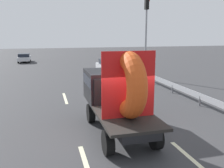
{
  "coord_description": "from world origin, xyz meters",
  "views": [
    {
      "loc": [
        -2.78,
        -8.47,
        3.95
      ],
      "look_at": [
        -0.1,
        1.58,
        1.81
      ],
      "focal_mm": 39.85,
      "sensor_mm": 36.0,
      "label": 1
    }
  ],
  "objects": [
    {
      "name": "lane_dash_right_far",
      "position": [
        1.56,
        6.32,
        0.0
      ],
      "size": [
        0.16,
        2.95,
        0.01
      ],
      "primitive_type": "cube",
      "rotation": [
        0.0,
        0.0,
        1.57
      ],
      "color": "beige",
      "rests_on": "ground_plane"
    },
    {
      "name": "ground_plane",
      "position": [
        0.0,
        0.0,
        0.0
      ],
      "size": [
        120.0,
        120.0,
        0.0
      ],
      "primitive_type": "plane",
      "color": "#38383A"
    },
    {
      "name": "lane_dash_right_near",
      "position": [
        1.56,
        -1.91,
        0.0
      ],
      "size": [
        0.16,
        2.21,
        0.01
      ],
      "primitive_type": "cube",
      "rotation": [
        0.0,
        0.0,
        1.57
      ],
      "color": "beige",
      "rests_on": "ground_plane"
    },
    {
      "name": "guardrail",
      "position": [
        5.3,
        4.59,
        0.53
      ],
      "size": [
        0.1,
        12.37,
        0.71
      ],
      "color": "gray",
      "rests_on": "ground_plane"
    },
    {
      "name": "lane_dash_left_near",
      "position": [
        -1.76,
        -1.78,
        0.0
      ],
      "size": [
        0.16,
        3.0,
        0.01
      ],
      "primitive_type": "cube",
      "rotation": [
        0.0,
        0.0,
        1.57
      ],
      "color": "beige",
      "rests_on": "ground_plane"
    },
    {
      "name": "lane_dash_left_far",
      "position": [
        -1.76,
        6.61,
        0.0
      ],
      "size": [
        0.16,
        2.66,
        0.01
      ],
      "primitive_type": "cube",
      "rotation": [
        0.0,
        0.0,
        1.57
      ],
      "color": "beige",
      "rests_on": "ground_plane"
    },
    {
      "name": "traffic_light",
      "position": [
        5.76,
        12.07,
        4.37
      ],
      "size": [
        0.42,
        0.36,
        6.82
      ],
      "color": "gray",
      "rests_on": "ground_plane"
    },
    {
      "name": "oncoming_car",
      "position": [
        -5.67,
        27.72,
        0.64
      ],
      "size": [
        1.57,
        3.67,
        1.2
      ],
      "color": "black",
      "rests_on": "ground_plane"
    },
    {
      "name": "distant_sedan",
      "position": [
        3.22,
        15.05,
        0.77
      ],
      "size": [
        1.87,
        4.37,
        1.43
      ],
      "color": "black",
      "rests_on": "ground_plane"
    },
    {
      "name": "flatbed_truck",
      "position": [
        -0.1,
        1.02,
        1.63
      ],
      "size": [
        2.02,
        5.17,
        3.37
      ],
      "color": "black",
      "rests_on": "ground_plane"
    }
  ]
}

